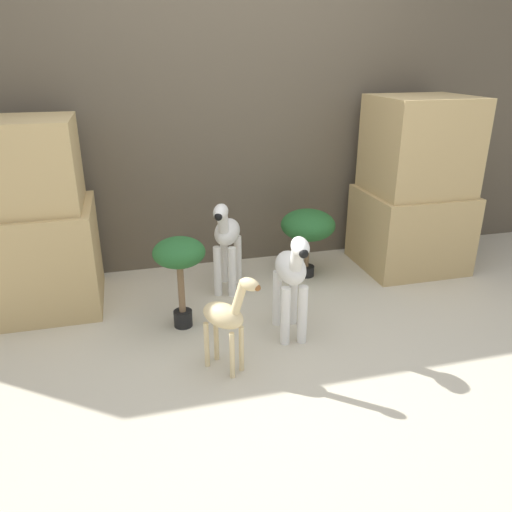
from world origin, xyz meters
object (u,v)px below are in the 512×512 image
at_px(zebra_left, 227,239).
at_px(potted_palm_front, 308,227).
at_px(giraffe_figurine, 226,316).
at_px(potted_palm_back, 179,258).
at_px(zebra_right, 292,276).

relative_size(zebra_left, potted_palm_front, 1.32).
relative_size(giraffe_figurine, potted_palm_back, 1.01).
distance_m(zebra_right, potted_palm_front, 0.87).
height_order(zebra_right, zebra_left, same).
bearing_deg(potted_palm_back, zebra_left, 48.99).
bearing_deg(zebra_right, potted_palm_back, 155.67).
xyz_separation_m(potted_palm_front, potted_palm_back, (-0.99, -0.51, 0.06)).
xyz_separation_m(zebra_right, potted_palm_front, (0.39, 0.78, 0.00)).
relative_size(zebra_right, zebra_left, 1.00).
height_order(zebra_right, potted_palm_back, zebra_right).
height_order(giraffe_figurine, potted_palm_front, giraffe_figurine).
distance_m(zebra_right, zebra_left, 0.73).
relative_size(zebra_left, potted_palm_back, 1.18).
relative_size(potted_palm_front, potted_palm_back, 0.90).
bearing_deg(potted_palm_front, zebra_right, -116.38).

